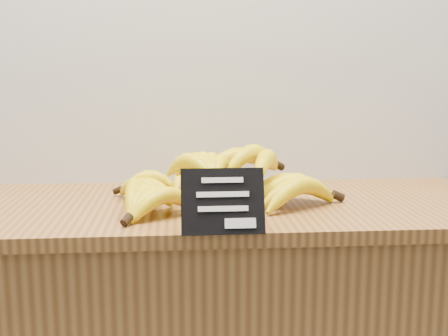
# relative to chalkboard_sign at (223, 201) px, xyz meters

# --- Properties ---
(counter_top) EXTENTS (1.33, 0.54, 0.03)m
(counter_top) POSITION_rel_chalkboard_sign_xyz_m (0.02, 0.26, -0.08)
(counter_top) COLOR olive
(counter_top) RESTS_ON counter
(chalkboard_sign) EXTENTS (0.16, 0.05, 0.12)m
(chalkboard_sign) POSITION_rel_chalkboard_sign_xyz_m (0.00, 0.00, 0.00)
(chalkboard_sign) COLOR black
(chalkboard_sign) RESTS_ON counter_top
(banana_pile) EXTENTS (0.57, 0.38, 0.13)m
(banana_pile) POSITION_rel_chalkboard_sign_xyz_m (0.01, 0.24, -0.01)
(banana_pile) COLOR yellow
(banana_pile) RESTS_ON counter_top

